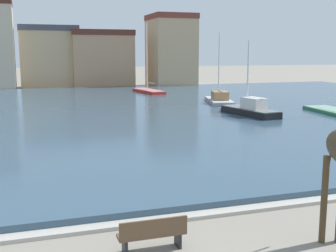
{
  "coord_description": "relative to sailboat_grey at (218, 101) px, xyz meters",
  "views": [
    {
      "loc": [
        -3.15,
        -5.91,
        5.1
      ],
      "look_at": [
        2.18,
        10.34,
        2.2
      ],
      "focal_mm": 46.34,
      "sensor_mm": 36.0,
      "label": 1
    }
  ],
  "objects": [
    {
      "name": "park_bench",
      "position": [
        -14.86,
        -28.24,
        -0.0
      ],
      "size": [
        1.8,
        0.44,
        0.92
      ],
      "color": "brown",
      "rests_on": "ground"
    },
    {
      "name": "sailboat_black",
      "position": [
        -1.52,
        -8.57,
        0.1
      ],
      "size": [
        2.55,
        6.43,
        6.01
      ],
      "color": "black",
      "rests_on": "ground"
    },
    {
      "name": "quay_edge_coping",
      "position": [
        -14.62,
        -26.41,
        -0.43
      ],
      "size": [
        87.83,
        0.5,
        0.12
      ],
      "primitive_type": "cube",
      "color": "#ADA89E",
      "rests_on": "ground"
    },
    {
      "name": "sailboat_red",
      "position": [
        -3.79,
        12.59,
        -0.1
      ],
      "size": [
        2.65,
        7.2,
        8.63
      ],
      "color": "red",
      "rests_on": "ground"
    },
    {
      "name": "townhouse_corner_house",
      "position": [
        3.49,
        24.96,
        4.91
      ],
      "size": [
        6.35,
        7.39,
        10.78
      ],
      "color": "tan",
      "rests_on": "ground"
    },
    {
      "name": "townhouse_tall_gabled",
      "position": [
        -6.83,
        27.56,
        3.7
      ],
      "size": [
        9.01,
        8.03,
        8.36
      ],
      "color": "tan",
      "rests_on": "ground"
    },
    {
      "name": "sailboat_grey",
      "position": [
        0.0,
        0.0,
        0.0
      ],
      "size": [
        3.69,
        7.2,
        6.99
      ],
      "color": "#939399",
      "rests_on": "ground"
    },
    {
      "name": "harbor_water",
      "position": [
        -14.62,
        -1.64,
        -0.32
      ],
      "size": [
        87.83,
        49.05,
        0.34
      ],
      "primitive_type": "cube",
      "color": "#334C60",
      "rests_on": "ground"
    },
    {
      "name": "townhouse_wide_warehouse",
      "position": [
        -14.32,
        27.74,
        3.98
      ],
      "size": [
        8.29,
        6.26,
        8.92
      ],
      "color": "tan",
      "rests_on": "ground"
    }
  ]
}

